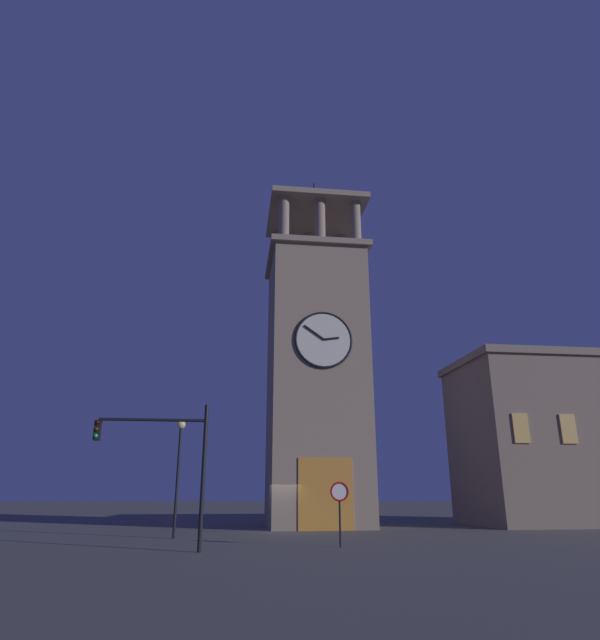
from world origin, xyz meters
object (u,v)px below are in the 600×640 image
object	(u,v)px
traffic_signal_near	(166,452)
street_lamp	(179,455)
adjacent_wing_building	(576,440)
clocktower	(316,375)
no_horn_sign	(340,496)

from	to	relation	value
traffic_signal_near	street_lamp	world-z (taller)	street_lamp
adjacent_wing_building	traffic_signal_near	size ratio (longest dim) A/B	2.97
adjacent_wing_building	street_lamp	world-z (taller)	adjacent_wing_building
adjacent_wing_building	traffic_signal_near	bearing A→B (deg)	27.51
clocktower	adjacent_wing_building	size ratio (longest dim) A/B	1.54
adjacent_wing_building	traffic_signal_near	world-z (taller)	adjacent_wing_building
adjacent_wing_building	traffic_signal_near	xyz separation A→B (m)	(26.22, 13.66, -2.00)
clocktower	traffic_signal_near	world-z (taller)	clocktower
adjacent_wing_building	street_lamp	size ratio (longest dim) A/B	2.89
clocktower	adjacent_wing_building	xyz separation A→B (m)	(-18.28, -0.03, -4.07)
traffic_signal_near	no_horn_sign	distance (m)	7.19
street_lamp	no_horn_sign	distance (m)	8.88
adjacent_wing_building	street_lamp	xyz separation A→B (m)	(26.32, 7.43, -1.73)
no_horn_sign	clocktower	bearing A→B (deg)	-94.67
clocktower	no_horn_sign	distance (m)	14.71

